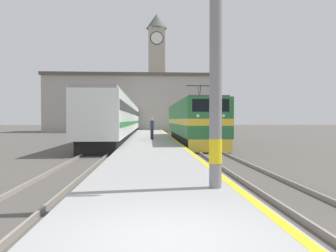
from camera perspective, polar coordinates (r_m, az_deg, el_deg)
name	(u,v)px	position (r m, az deg, el deg)	size (l,w,h in m)	color
ground_plane	(151,140)	(34.69, -3.00, -2.41)	(200.00, 200.00, 0.00)	#514C47
platform	(151,141)	(29.68, -2.93, -2.57)	(4.10, 140.00, 0.45)	#999999
rail_track_near	(191,143)	(29.94, 3.96, -2.90)	(2.83, 140.00, 0.16)	#514C47
rail_track_far	(114,143)	(29.86, -9.38, -2.93)	(2.83, 140.00, 0.16)	#514C47
locomotive_train	(192,122)	(29.28, 4.12, 0.69)	(2.92, 18.24, 4.71)	black
passenger_train	(121,119)	(37.44, -8.17, 1.22)	(2.92, 37.85, 4.11)	black
catenary_mast	(218,19)	(8.50, 8.72, 17.93)	(2.51, 0.33, 8.44)	gray
person_on_platform	(152,128)	(27.81, -2.80, -0.36)	(0.34, 0.34, 1.82)	#23232D
clock_tower	(157,69)	(67.09, -2.00, 9.94)	(4.11, 4.11, 23.46)	#ADA393
station_building	(129,104)	(59.03, -6.89, 3.89)	(28.42, 9.50, 9.96)	#A8A399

